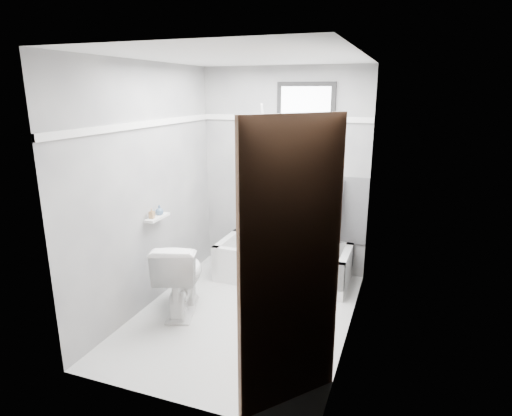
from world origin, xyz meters
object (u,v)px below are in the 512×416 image
at_px(office_chair, 307,227).
at_px(soap_bottle_a, 152,213).
at_px(bathtub, 283,262).
at_px(toilet, 180,276).
at_px(soap_bottle_b, 159,210).
at_px(door, 319,295).

bearing_deg(office_chair, soap_bottle_a, -132.51).
bearing_deg(bathtub, office_chair, 9.53).
relative_size(toilet, soap_bottle_b, 7.28).
bearing_deg(office_chair, bathtub, -161.03).
bearing_deg(bathtub, toilet, -125.35).
height_order(office_chair, soap_bottle_a, office_chair).
relative_size(bathtub, soap_bottle_b, 14.57).
relative_size(bathtub, office_chair, 1.41).
bearing_deg(office_chair, toilet, -123.21).
relative_size(office_chair, soap_bottle_b, 10.30).
height_order(office_chair, door, door).
distance_m(toilet, soap_bottle_b, 0.70).
distance_m(bathtub, soap_bottle_a, 1.64).
height_order(office_chair, toilet, office_chair).
bearing_deg(soap_bottle_b, soap_bottle_a, -90.00).
relative_size(bathtub, toilet, 2.00).
relative_size(toilet, door, 0.37).
relative_size(office_chair, door, 0.53).
height_order(bathtub, door, door).
distance_m(office_chair, toilet, 1.51).
xyz_separation_m(bathtub, toilet, (-0.74, -1.05, 0.16)).
distance_m(office_chair, door, 2.36).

